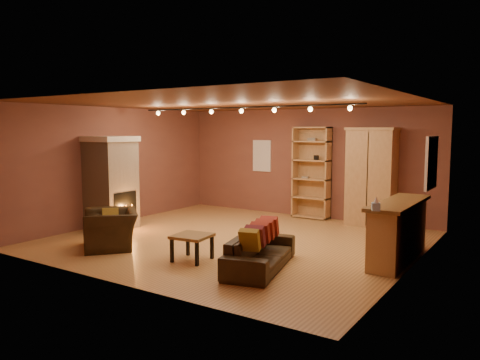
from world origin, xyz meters
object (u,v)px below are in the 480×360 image
Objects in this scene: bookcase at (312,172)px; loveseat at (260,245)px; fireplace at (111,183)px; coffee_table at (192,238)px; armchair at (111,223)px; armoire at (371,177)px; bar_counter at (398,231)px.

loveseat is (1.17, -4.57, -0.80)m from bookcase.
loveseat is at bearing -10.61° from fireplace.
loveseat is at bearing 11.08° from coffee_table.
armchair is (-3.11, -0.40, 0.10)m from loveseat.
armoire is 1.18× the size of loveseat.
fireplace is 0.91× the size of bookcase.
bookcase is at bearing 48.40° from fireplace.
armoire is at bearing -6.19° from bookcase.
armoire reaches higher than bar_counter.
armoire is at bearing 116.67° from bar_counter.
fireplace reaches higher than loveseat.
fireplace reaches higher than bar_counter.
armchair is at bearing -156.64° from bar_counter.
loveseat is (-0.41, -4.39, -0.78)m from armoire.
fireplace is 1.93m from armchair.
fireplace is 6.05m from armoire.
armoire is (1.58, -0.17, -0.03)m from bookcase.
bar_counter is 5.31m from armchair.
armchair is at bearing 83.49° from loveseat.
armoire is 5.99m from armchair.
loveseat is 1.50× the size of armchair.
bar_counter is at bearing 7.89° from fireplace.
armoire reaches higher than coffee_table.
bookcase reaches higher than bar_counter.
fireplace is 4.99m from bookcase.
armchair is (1.37, -1.24, -0.57)m from fireplace.
bookcase is 4.87m from coffee_table.
loveseat is 1.25m from coffee_table.
bookcase is 3.49× the size of coffee_table.
bookcase is 5.38m from armchair.
bookcase reaches higher than coffee_table.
bar_counter reaches higher than coffee_table.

